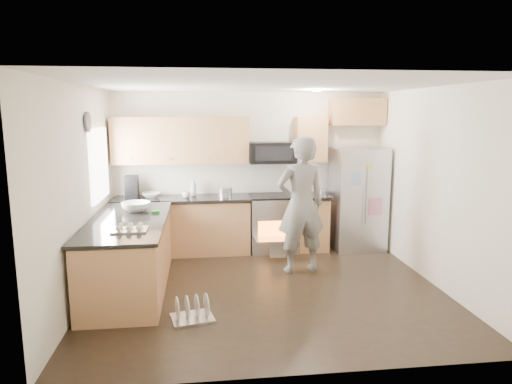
{
  "coord_description": "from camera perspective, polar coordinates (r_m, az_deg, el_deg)",
  "views": [
    {
      "loc": [
        -0.8,
        -5.58,
        2.27
      ],
      "look_at": [
        -0.07,
        0.5,
        1.2
      ],
      "focal_mm": 32.0,
      "sensor_mm": 36.0,
      "label": 1
    }
  ],
  "objects": [
    {
      "name": "room_shell",
      "position": [
        5.68,
        0.93,
        3.91
      ],
      "size": [
        4.54,
        4.04,
        2.62
      ],
      "color": "white",
      "rests_on": "ground"
    },
    {
      "name": "ground",
      "position": [
        6.08,
        1.26,
        -12.01
      ],
      "size": [
        4.5,
        4.5,
        0.0
      ],
      "primitive_type": "plane",
      "color": "black",
      "rests_on": "ground"
    },
    {
      "name": "back_cabinet_run",
      "position": [
        7.44,
        -5.11,
        -0.21
      ],
      "size": [
        4.45,
        0.64,
        2.5
      ],
      "color": "#B77649",
      "rests_on": "ground"
    },
    {
      "name": "stove_range",
      "position": [
        7.53,
        2.1,
        -2.29
      ],
      "size": [
        0.76,
        0.97,
        1.79
      ],
      "color": "#B7B7BC",
      "rests_on": "ground"
    },
    {
      "name": "person",
      "position": [
        6.48,
        5.63,
        -1.62
      ],
      "size": [
        0.78,
        0.58,
        1.96
      ],
      "primitive_type": "imported",
      "rotation": [
        0.0,
        0.0,
        3.31
      ],
      "color": "gray",
      "rests_on": "ground"
    },
    {
      "name": "dish_rack",
      "position": [
        5.28,
        -7.98,
        -14.74
      ],
      "size": [
        0.52,
        0.45,
        0.28
      ],
      "rotation": [
        0.0,
        0.0,
        0.21
      ],
      "color": "#B7B7BC",
      "rests_on": "ground"
    },
    {
      "name": "peninsula",
      "position": [
        6.18,
        -15.49,
        -7.43
      ],
      "size": [
        0.96,
        2.36,
        1.05
      ],
      "color": "#B77649",
      "rests_on": "ground"
    },
    {
      "name": "refrigerator",
      "position": [
        7.77,
        12.6,
        -0.88
      ],
      "size": [
        0.85,
        0.68,
        1.69
      ],
      "rotation": [
        0.0,
        0.0,
        0.04
      ],
      "color": "#B7B7BC",
      "rests_on": "ground"
    }
  ]
}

